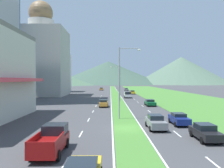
{
  "coord_description": "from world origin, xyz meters",
  "views": [
    {
      "loc": [
        -2.02,
        -26.87,
        5.72
      ],
      "look_at": [
        -1.33,
        53.57,
        4.29
      ],
      "focal_mm": 36.97,
      "sensor_mm": 36.0,
      "label": 1
    }
  ],
  "objects": [
    {
      "name": "street_lamp_mid",
      "position": [
        0.34,
        34.49,
        5.42
      ],
      "size": [
        2.79,
        0.32,
        9.47
      ],
      "color": "#99999E",
      "rests_on": "ground_plane"
    },
    {
      "name": "car_0",
      "position": [
        -3.39,
        21.96,
        0.77
      ],
      "size": [
        1.88,
        4.49,
        1.53
      ],
      "rotation": [
        0.0,
        0.0,
        1.57
      ],
      "color": "#C6842D",
      "rests_on": "ground_plane"
    },
    {
      "name": "hill_far_left",
      "position": [
        -112.27,
        254.04,
        11.73
      ],
      "size": [
        208.35,
        208.35,
        23.46
      ],
      "primitive_type": "cone",
      "color": "#47664C",
      "rests_on": "ground_plane"
    },
    {
      "name": "edge_line_median_left",
      "position": [
        -1.75,
        60.0,
        0.01
      ],
      "size": [
        0.16,
        240.0,
        0.01
      ],
      "primitive_type": "cube",
      "color": "silver",
      "rests_on": "ground_plane"
    },
    {
      "name": "lane_dash_right_4",
      "position": [
        5.1,
        14.79,
        0.01
      ],
      "size": [
        0.16,
        2.8,
        0.01
      ],
      "primitive_type": "cube",
      "color": "silver",
      "rests_on": "ground_plane"
    },
    {
      "name": "ground_plane",
      "position": [
        0.0,
        0.0,
        0.0
      ],
      "size": [
        600.0,
        600.0,
        0.0
      ],
      "primitive_type": "plane",
      "color": "#424244"
    },
    {
      "name": "lane_dash_right_9",
      "position": [
        5.1,
        58.29,
        0.01
      ],
      "size": [
        0.16,
        2.8,
        0.01
      ],
      "primitive_type": "cube",
      "color": "silver",
      "rests_on": "ground_plane"
    },
    {
      "name": "car_5",
      "position": [
        6.97,
        65.24,
        0.76
      ],
      "size": [
        1.93,
        4.06,
        1.51
      ],
      "rotation": [
        0.0,
        0.0,
        -1.57
      ],
      "color": "yellow",
      "rests_on": "ground_plane"
    },
    {
      "name": "lane_dash_left_2",
      "position": [
        -5.1,
        -2.6,
        0.01
      ],
      "size": [
        0.16,
        2.8,
        0.01
      ],
      "primitive_type": "cube",
      "color": "silver",
      "rests_on": "ground_plane"
    },
    {
      "name": "lane_dash_left_6",
      "position": [
        -5.1,
        32.19,
        0.01
      ],
      "size": [
        0.16,
        2.8,
        0.01
      ],
      "primitive_type": "cube",
      "color": "silver",
      "rests_on": "ground_plane"
    },
    {
      "name": "lane_dash_right_3",
      "position": [
        5.1,
        6.1,
        0.01
      ],
      "size": [
        0.16,
        2.8,
        0.01
      ],
      "primitive_type": "cube",
      "color": "silver",
      "rests_on": "ground_plane"
    },
    {
      "name": "domed_building",
      "position": [
        -27.09,
        57.18,
        13.78
      ],
      "size": [
        17.88,
        17.88,
        34.31
      ],
      "color": "#B7B2A8",
      "rests_on": "ground_plane"
    },
    {
      "name": "grass_verge_right",
      "position": [
        20.6,
        60.0,
        0.03
      ],
      "size": [
        24.0,
        240.0,
        0.06
      ],
      "primitive_type": "cube",
      "color": "#477F33",
      "rests_on": "ground_plane"
    },
    {
      "name": "lane_dash_left_7",
      "position": [
        -5.1,
        40.89,
        0.01
      ],
      "size": [
        0.16,
        2.8,
        0.01
      ],
      "primitive_type": "cube",
      "color": "silver",
      "rests_on": "ground_plane"
    },
    {
      "name": "midrise_colored",
      "position": [
        -28.22,
        83.82,
        9.18
      ],
      "size": [
        13.01,
        13.01,
        18.35
      ],
      "primitive_type": "cube",
      "color": "silver",
      "rests_on": "ground_plane"
    },
    {
      "name": "hill_far_center",
      "position": [
        -4.5,
        282.46,
        15.29
      ],
      "size": [
        146.0,
        146.0,
        30.58
      ],
      "primitive_type": "cone",
      "color": "#3D5647",
      "rests_on": "ground_plane"
    },
    {
      "name": "car_1",
      "position": [
        6.76,
        2.28,
        0.77
      ],
      "size": [
        1.91,
        4.37,
        1.48
      ],
      "rotation": [
        0.0,
        0.0,
        -1.57
      ],
      "color": "navy",
      "rests_on": "ground_plane"
    },
    {
      "name": "lane_dash_left_4",
      "position": [
        -5.1,
        14.79,
        0.01
      ],
      "size": [
        0.16,
        2.8,
        0.01
      ],
      "primitive_type": "cube",
      "color": "silver",
      "rests_on": "ground_plane"
    },
    {
      "name": "grass_median",
      "position": [
        0.0,
        60.0,
        0.03
      ],
      "size": [
        3.2,
        240.0,
        0.06
      ],
      "primitive_type": "cube",
      "color": "#477F33",
      "rests_on": "ground_plane"
    },
    {
      "name": "lane_dash_left_8",
      "position": [
        -5.1,
        49.59,
        0.01
      ],
      "size": [
        0.16,
        2.8,
        0.01
      ],
      "primitive_type": "cube",
      "color": "silver",
      "rests_on": "ground_plane"
    },
    {
      "name": "lane_dash_right_6",
      "position": [
        5.1,
        32.19,
        0.01
      ],
      "size": [
        0.16,
        2.8,
        0.01
      ],
      "primitive_type": "cube",
      "color": "silver",
      "rests_on": "ground_plane"
    },
    {
      "name": "lane_dash_right_1",
      "position": [
        5.1,
        -11.3,
        0.01
      ],
      "size": [
        0.16,
        2.8,
        0.01
      ],
      "primitive_type": "cube",
      "color": "silver",
      "rests_on": "ground_plane"
    },
    {
      "name": "lane_dash_left_5",
      "position": [
        -5.1,
        23.49,
        0.01
      ],
      "size": [
        0.16,
        2.8,
        0.01
      ],
      "primitive_type": "cube",
      "color": "silver",
      "rests_on": "ground_plane"
    },
    {
      "name": "hill_far_right",
      "position": [
        90.95,
        273.04,
        17.85
      ],
      "size": [
        124.56,
        124.56,
        35.71
      ],
      "primitive_type": "cone",
      "color": "#516B56",
      "rests_on": "ground_plane"
    },
    {
      "name": "lane_dash_right_2",
      "position": [
        5.1,
        -2.6,
        0.01
      ],
      "size": [
        0.16,
        2.8,
        0.01
      ],
      "primitive_type": "cube",
      "color": "silver",
      "rests_on": "ground_plane"
    },
    {
      "name": "pickup_truck_0",
      "position": [
        3.56,
        46.15,
        0.98
      ],
      "size": [
        2.18,
        5.4,
        2.0
      ],
      "rotation": [
        0.0,
        0.0,
        -1.57
      ],
      "color": "silver",
      "rests_on": "ground_plane"
    },
    {
      "name": "street_lamp_near",
      "position": [
        -0.35,
        6.51,
        5.97
      ],
      "size": [
        3.26,
        0.32,
        10.44
      ],
      "color": "#99999E",
      "rests_on": "ground_plane"
    },
    {
      "name": "lane_dash_left_3",
      "position": [
        -5.1,
        6.1,
        0.01
      ],
      "size": [
        0.16,
        2.8,
        0.01
      ],
      "primitive_type": "cube",
      "color": "silver",
      "rests_on": "ground_plane"
    },
    {
      "name": "car_8",
      "position": [
        3.31,
        -0.1,
        0.82
      ],
      "size": [
        1.95,
        4.67,
        1.63
      ],
      "rotation": [
        0.0,
        0.0,
        -1.57
      ],
      "color": "slate",
      "rests_on": "ground_plane"
    },
    {
      "name": "pickup_truck_1",
      "position": [
        -6.63,
        -8.77,
        0.98
      ],
      "size": [
        2.18,
        5.4,
        2.0
      ],
      "rotation": [
        0.0,
        0.0,
        1.57
      ],
      "color": "maroon",
      "rests_on": "ground_plane"
    },
    {
      "name": "lane_dash_right_7",
      "position": [
        5.1,
        40.89,
        0.01
      ],
      "size": [
        0.16,
        2.8,
        0.01
      ],
      "primitive_type": "cube",
      "color": "silver",
      "rests_on": "ground_plane"
    },
    {
      "name": "lane_dash_left_9",
      "position": [
        -5.1,
        58.29,
        0.01
      ],
      "size": [
        0.16,
        2.8,
        0.01
      ],
      "primitive_type": "cube",
      "color": "silver",
      "rests_on": "ground_plane"
    },
    {
      "name": "car_2",
      "position": [
        7.04,
        -5.17,
        0.77
      ],
      "size": [
        1.95,
        4.32,
        1.53
      ],
      "rotation": [
        0.0,
        0.0,
        -1.57
      ],
      "color": "black",
      "rests_on": "ground_plane"
    },
    {
      "name": "car_3",
      "position": [
        6.83,
        23.82,
        0.73
      ],
      "size": [
        2.03,
        4.72,
        1.4
      ],
      "rotation": [
        0.0,
        0.0,
        -1.57
      ],
      "color": "#0C5128",
      "rests_on": "ground_plane"
    },
    {
      "name": "car_4",
      "position": [
        6.61,
        94.93,
        0.74
      ],
      "size": [
        1.96,
        4.63,
        1.4
      ],
      "rotation": [
        0.0,
        0.0,
        -1.57
      ],
      "color": "slate",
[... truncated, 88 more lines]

